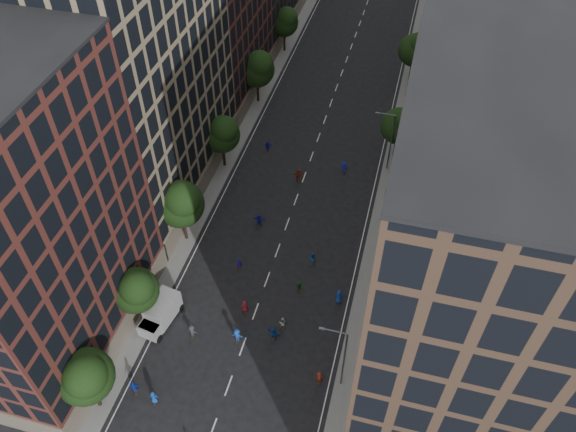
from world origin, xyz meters
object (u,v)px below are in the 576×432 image
(streetlamp_near, at_px, (342,356))
(streetlamp_far, at_px, (390,139))
(cargo_van, at_px, (160,313))
(skater_0, at_px, (154,397))

(streetlamp_near, distance_m, streetlamp_far, 33.00)
(cargo_van, height_order, skater_0, cargo_van)
(streetlamp_far, xyz_separation_m, skater_0, (-16.64, -39.36, -4.32))
(streetlamp_far, relative_size, skater_0, 5.32)
(streetlamp_near, height_order, skater_0, streetlamp_near)
(skater_0, bearing_deg, streetlamp_far, -126.80)
(streetlamp_near, relative_size, streetlamp_far, 1.00)
(streetlamp_far, bearing_deg, cargo_van, -122.59)
(streetlamp_far, height_order, skater_0, streetlamp_far)
(streetlamp_near, bearing_deg, streetlamp_far, 90.00)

